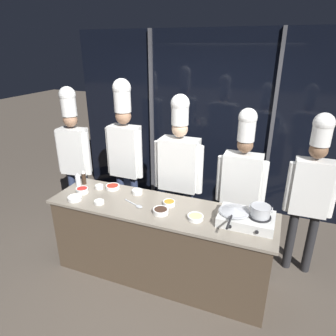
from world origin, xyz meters
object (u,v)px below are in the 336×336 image
at_px(stock_pot, 261,211).
at_px(prep_bowl_bell_pepper, 82,190).
at_px(prep_bowl_rice, 75,198).
at_px(chef_line, 179,165).
at_px(chef_apprentice, 312,185).
at_px(prep_bowl_carrots, 169,203).
at_px(portable_stove, 246,219).
at_px(chef_sous, 125,146).
at_px(prep_bowl_ginger, 195,217).
at_px(frying_pan, 234,210).
at_px(squeeze_bottle_clear, 78,180).
at_px(squeeze_bottle_soy, 84,177).
at_px(prep_bowl_garlic, 99,187).
at_px(prep_bowl_noodles, 137,191).
at_px(chef_pastry, 242,178).
at_px(prep_bowl_soy_glaze, 161,211).
at_px(serving_spoon_slotted, 137,205).
at_px(prep_bowl_bean_sprouts, 99,202).
at_px(chef_head, 74,147).

xyz_separation_m(stock_pot, prep_bowl_bell_pepper, (-1.97, -0.04, -0.13)).
xyz_separation_m(prep_bowl_rice, chef_line, (0.90, 0.87, 0.20)).
height_order(stock_pot, chef_apprentice, chef_apprentice).
bearing_deg(prep_bowl_carrots, chef_line, 99.79).
distance_m(portable_stove, chef_sous, 1.85).
xyz_separation_m(prep_bowl_ginger, prep_bowl_rice, (-1.35, -0.11, 0.00)).
xyz_separation_m(prep_bowl_carrots, chef_line, (-0.10, 0.60, 0.20)).
relative_size(frying_pan, squeeze_bottle_clear, 3.07).
relative_size(squeeze_bottle_soy, prep_bowl_garlic, 1.80).
height_order(prep_bowl_bell_pepper, prep_bowl_noodles, prep_bowl_bell_pepper).
height_order(squeeze_bottle_soy, prep_bowl_carrots, squeeze_bottle_soy).
bearing_deg(chef_sous, chef_apprentice, 179.97).
bearing_deg(chef_pastry, chef_line, 2.04).
relative_size(frying_pan, prep_bowl_noodles, 4.22).
distance_m(prep_bowl_carrots, prep_bowl_noodles, 0.45).
xyz_separation_m(prep_bowl_ginger, chef_line, (-0.44, 0.76, 0.20)).
bearing_deg(prep_bowl_carrots, frying_pan, -4.93).
distance_m(prep_bowl_bell_pepper, chef_line, 1.18).
height_order(frying_pan, prep_bowl_soy_glaze, frying_pan).
xyz_separation_m(squeeze_bottle_clear, serving_spoon_slotted, (0.89, -0.18, -0.07)).
xyz_separation_m(frying_pan, prep_bowl_noodles, (-1.13, 0.17, -0.10)).
bearing_deg(portable_stove, prep_bowl_bell_pepper, -178.69).
height_order(prep_bowl_rice, chef_line, chef_line).
relative_size(stock_pot, prep_bowl_bean_sprouts, 1.91).
bearing_deg(prep_bowl_rice, prep_bowl_noodles, 34.36).
relative_size(frying_pan, prep_bowl_garlic, 5.18).
relative_size(portable_stove, squeeze_bottle_clear, 3.08).
height_order(prep_bowl_garlic, prep_bowl_noodles, prep_bowl_noodles).
height_order(serving_spoon_slotted, chef_head, chef_head).
height_order(prep_bowl_rice, serving_spoon_slotted, prep_bowl_rice).
height_order(prep_bowl_garlic, prep_bowl_bell_pepper, prep_bowl_bell_pepper).
bearing_deg(prep_bowl_rice, chef_apprentice, 20.44).
distance_m(prep_bowl_garlic, chef_head, 0.89).
xyz_separation_m(portable_stove, stock_pot, (0.12, 0.00, 0.11)).
bearing_deg(portable_stove, prep_bowl_noodles, 172.34).
bearing_deg(prep_bowl_carrots, prep_bowl_rice, -164.65).
bearing_deg(chef_line, prep_bowl_ginger, 119.56).
relative_size(portable_stove, chef_sous, 0.25).
bearing_deg(prep_bowl_bean_sprouts, serving_spoon_slotted, 14.24).
height_order(stock_pot, serving_spoon_slotted, stock_pot).
distance_m(serving_spoon_slotted, chef_sous, 1.03).
bearing_deg(squeeze_bottle_soy, chef_apprentice, 11.23).
relative_size(portable_stove, serving_spoon_slotted, 1.92).
bearing_deg(chef_apprentice, portable_stove, 47.73).
relative_size(prep_bowl_bell_pepper, chef_line, 0.07).
bearing_deg(prep_bowl_noodles, frying_pan, -8.69).
bearing_deg(prep_bowl_ginger, prep_bowl_bell_pepper, 177.27).
xyz_separation_m(prep_bowl_noodles, chef_sous, (-0.44, 0.53, 0.33)).
relative_size(prep_bowl_bell_pepper, chef_head, 0.07).
bearing_deg(prep_bowl_bean_sprouts, prep_bowl_soy_glaze, 4.83).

